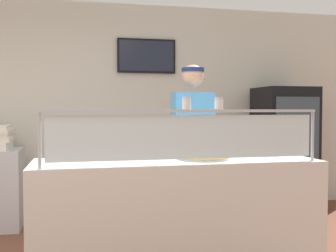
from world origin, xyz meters
The scene contains 10 objects.
ground_plane centered at (1.09, 1.00, 0.00)m, with size 12.00×12.00×0.00m, color brown.
shop_rear_unit centered at (1.10, 2.61, 1.36)m, with size 6.59×0.13×2.70m.
serving_counter centered at (1.09, 0.34, 0.47)m, with size 2.19×0.67×0.95m, color silver.
sneeze_guard centered at (1.09, 0.06, 1.20)m, with size 2.01×0.06×0.39m.
pizza_tray centered at (1.31, 0.33, 0.97)m, with size 0.42×0.42×0.04m.
pizza_server centered at (1.36, 0.31, 0.99)m, with size 0.07×0.28×0.01m, color #ADAFB7.
parmesan_shaker centered at (1.10, 0.06, 1.38)m, with size 0.06×0.06×0.09m.
pepper_flake_shaker centered at (1.34, 0.06, 1.38)m, with size 0.06×0.06×0.09m.
worker_figure centered at (1.41, 0.98, 1.01)m, with size 0.41×0.50×1.76m.
drink_fridge centered at (2.99, 2.17, 0.81)m, with size 0.69×0.67×1.62m.
Camera 1 is at (0.35, -2.72, 1.35)m, focal length 43.59 mm.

